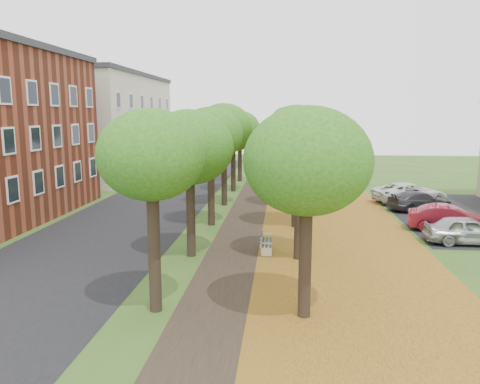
% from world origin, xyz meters
% --- Properties ---
extents(ground, '(120.00, 120.00, 0.00)m').
position_xyz_m(ground, '(0.00, 0.00, 0.00)').
color(ground, '#2D4C19').
rests_on(ground, ground).
extents(street_asphalt, '(8.00, 70.00, 0.01)m').
position_xyz_m(street_asphalt, '(-7.50, 15.00, 0.00)').
color(street_asphalt, black).
rests_on(street_asphalt, ground).
extents(footpath, '(3.20, 70.00, 0.01)m').
position_xyz_m(footpath, '(0.00, 15.00, 0.00)').
color(footpath, black).
rests_on(footpath, ground).
extents(leaf_verge, '(7.50, 70.00, 0.01)m').
position_xyz_m(leaf_verge, '(5.00, 15.00, 0.01)').
color(leaf_verge, '#9F691D').
rests_on(leaf_verge, ground).
extents(parking_lot, '(9.00, 16.00, 0.01)m').
position_xyz_m(parking_lot, '(13.50, 16.00, 0.00)').
color(parking_lot, black).
rests_on(parking_lot, ground).
extents(tree_row_west, '(3.60, 33.60, 6.54)m').
position_xyz_m(tree_row_west, '(-2.20, 15.00, 4.96)').
color(tree_row_west, black).
rests_on(tree_row_west, ground).
extents(tree_row_east, '(3.60, 33.60, 6.54)m').
position_xyz_m(tree_row_east, '(2.60, 15.00, 4.96)').
color(tree_row_east, black).
rests_on(tree_row_east, ground).
extents(building_cream, '(10.30, 20.30, 10.40)m').
position_xyz_m(building_cream, '(-17.00, 33.00, 5.21)').
color(building_cream, beige).
rests_on(building_cream, ground).
extents(bench, '(0.54, 1.75, 0.83)m').
position_xyz_m(bench, '(1.12, 7.01, 0.43)').
color(bench, '#252E27').
rests_on(bench, ground).
extents(car_silver, '(4.10, 1.71, 1.39)m').
position_xyz_m(car_silver, '(11.00, 9.18, 0.69)').
color(car_silver, '#A7A7AC').
rests_on(car_silver, ground).
extents(car_red, '(4.56, 2.41, 1.43)m').
position_xyz_m(car_red, '(11.00, 11.71, 0.71)').
color(car_red, maroon).
rests_on(car_red, ground).
extents(car_grey, '(4.72, 3.10, 1.27)m').
position_xyz_m(car_grey, '(11.00, 17.35, 0.64)').
color(car_grey, '#2F2F34').
rests_on(car_grey, ground).
extents(car_white, '(5.74, 3.84, 1.46)m').
position_xyz_m(car_white, '(11.00, 19.98, 0.73)').
color(car_white, silver).
rests_on(car_white, ground).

